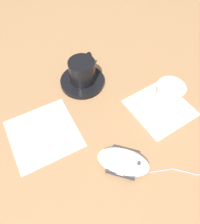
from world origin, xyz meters
TOP-DOWN VIEW (x-y plane):
  - ground_plane at (0.00, 0.00)m, footprint 3.00×3.00m
  - saucer at (0.04, 0.13)m, footprint 0.12×0.12m
  - coffee_cup at (0.04, 0.13)m, footprint 0.10×0.07m
  - computer_mouse at (-0.10, -0.10)m, footprint 0.10×0.13m
  - napkin_under_glass at (0.09, -0.09)m, footprint 0.19×0.19m
  - drinking_glass at (0.09, -0.10)m, footprint 0.07×0.07m
  - napkin_spare at (-0.15, 0.10)m, footprint 0.21×0.21m

SIDE VIEW (x-z plane):
  - ground_plane at x=0.00m, z-range 0.00..0.00m
  - napkin_under_glass at x=0.09m, z-range 0.00..0.00m
  - napkin_spare at x=-0.15m, z-range 0.00..0.00m
  - saucer at x=0.04m, z-range 0.00..0.01m
  - computer_mouse at x=-0.10m, z-range 0.00..0.03m
  - coffee_cup at x=0.04m, z-range 0.01..0.08m
  - drinking_glass at x=0.09m, z-range 0.00..0.09m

